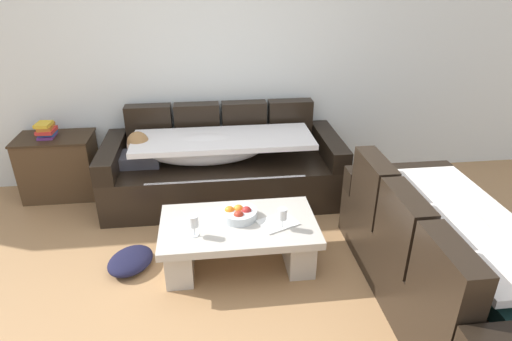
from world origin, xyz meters
The scene contains 12 objects.
ground_plane centered at (0.00, 0.00, 0.00)m, with size 14.00×14.00×0.00m, color #A97C4F.
back_wall centered at (0.00, 2.15, 1.35)m, with size 9.00×0.10×2.70m, color white.
couch_along_wall centered at (0.18, 1.62, 0.33)m, with size 2.30×0.92×0.88m.
couch_near_window centered at (1.65, -0.08, 0.34)m, with size 0.92×1.97×0.88m.
coffee_table centered at (0.27, 0.51, 0.24)m, with size 1.20×0.68×0.38m.
fruit_bowl centered at (0.28, 0.58, 0.42)m, with size 0.28×0.28×0.10m.
wine_glass_near_left centered at (-0.06, 0.38, 0.50)m, with size 0.07×0.07×0.17m.
wine_glass_near_right centered at (0.59, 0.40, 0.50)m, with size 0.07×0.07×0.17m.
open_magazine centered at (0.57, 0.47, 0.39)m, with size 0.28×0.21×0.01m, color white.
side_cabinet centered at (-1.43, 1.85, 0.32)m, with size 0.72×0.44×0.64m.
book_stack_on_cabinet centered at (-1.47, 1.85, 0.71)m, with size 0.17×0.22×0.15m.
crumpled_garment centered at (-0.58, 0.56, 0.06)m, with size 0.40×0.32×0.12m, color #191933.
Camera 1 is at (0.07, -2.27, 2.20)m, focal length 30.30 mm.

